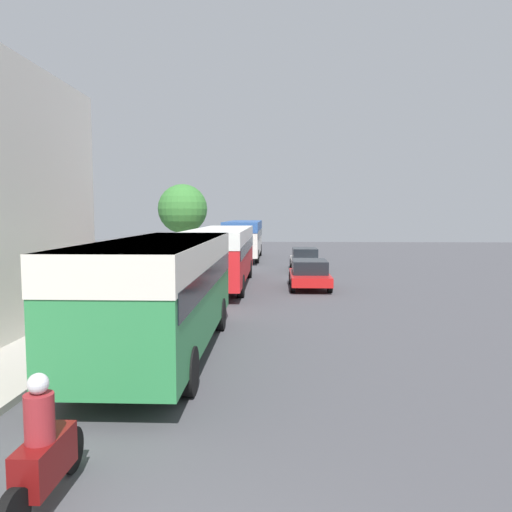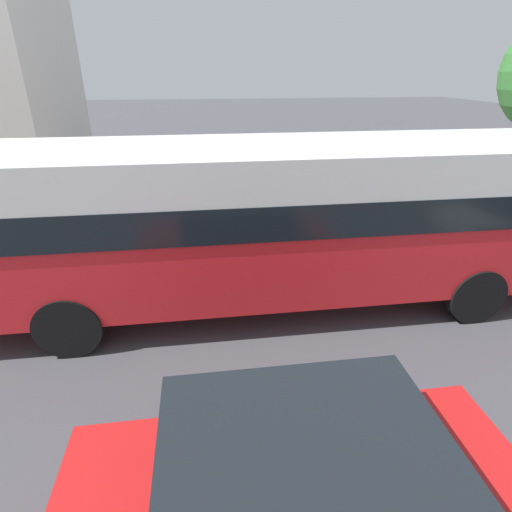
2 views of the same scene
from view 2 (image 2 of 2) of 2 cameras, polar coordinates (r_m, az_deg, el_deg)
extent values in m
cube|color=red|center=(6.97, 2.55, 5.87)|extent=(2.49, 10.67, 2.40)
cube|color=white|center=(6.74, 2.69, 12.64)|extent=(2.52, 10.73, 0.72)
cube|color=black|center=(6.87, 2.60, 8.23)|extent=(2.54, 10.25, 0.53)
cylinder|color=black|center=(9.52, 21.13, 1.80)|extent=(0.28, 1.00, 1.00)
cylinder|color=black|center=(7.80, 28.78, -4.87)|extent=(0.28, 1.00, 1.00)
cylinder|color=black|center=(8.63, -21.23, -0.58)|extent=(0.28, 1.00, 1.00)
cylinder|color=black|center=(6.70, -25.14, -9.01)|extent=(0.28, 1.00, 1.00)
cube|color=red|center=(4.13, 6.15, -31.68)|extent=(1.86, 4.18, 0.44)
cube|color=black|center=(3.70, 6.57, -27.15)|extent=(1.64, 2.30, 0.62)
cylinder|color=black|center=(5.15, 18.84, -22.07)|extent=(0.22, 0.64, 0.64)
cylinder|color=black|center=(4.80, -13.71, -25.79)|extent=(0.22, 0.64, 0.64)
cylinder|color=#232838|center=(11.54, -25.64, 5.44)|extent=(0.34, 0.34, 0.88)
cylinder|color=black|center=(11.33, -26.40, 9.29)|extent=(0.42, 0.42, 0.74)
sphere|color=tan|center=(11.23, -26.88, 11.67)|extent=(0.24, 0.24, 0.24)
camera|label=1|loc=(23.78, -88.47, -0.14)|focal=35.00mm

